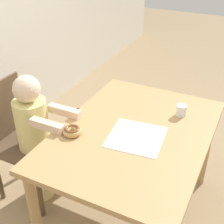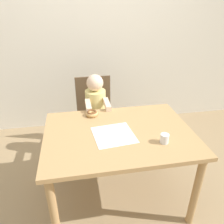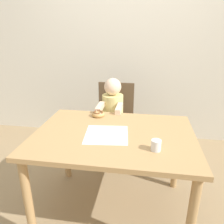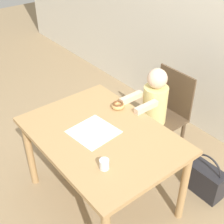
{
  "view_description": "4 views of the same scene",
  "coord_description": "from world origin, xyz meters",
  "px_view_note": "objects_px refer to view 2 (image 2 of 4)",
  "views": [
    {
      "loc": [
        -1.44,
        -0.56,
        1.8
      ],
      "look_at": [
        -0.03,
        0.13,
        0.84
      ],
      "focal_mm": 50.0,
      "sensor_mm": 36.0,
      "label": 1
    },
    {
      "loc": [
        -0.32,
        -1.46,
        1.69
      ],
      "look_at": [
        -0.03,
        0.13,
        0.84
      ],
      "focal_mm": 35.0,
      "sensor_mm": 36.0,
      "label": 2
    },
    {
      "loc": [
        0.22,
        -1.46,
        1.45
      ],
      "look_at": [
        -0.03,
        0.13,
        0.84
      ],
      "focal_mm": 35.0,
      "sensor_mm": 36.0,
      "label": 3
    },
    {
      "loc": [
        1.48,
        -1.08,
        2.19
      ],
      "look_at": [
        -0.03,
        0.13,
        0.84
      ],
      "focal_mm": 50.0,
      "sensor_mm": 36.0,
      "label": 4
    }
  ],
  "objects_px": {
    "chair": "(95,114)",
    "donut": "(92,113)",
    "handbag": "(144,135)",
    "cup": "(165,139)",
    "child_figure": "(96,116)"
  },
  "relations": [
    {
      "from": "chair",
      "to": "donut",
      "type": "relative_size",
      "value": 7.96
    },
    {
      "from": "handbag",
      "to": "cup",
      "type": "xyz_separation_m",
      "value": [
        -0.19,
        -0.95,
        0.61
      ]
    },
    {
      "from": "chair",
      "to": "handbag",
      "type": "height_order",
      "value": "chair"
    },
    {
      "from": "handbag",
      "to": "cup",
      "type": "distance_m",
      "value": 1.15
    },
    {
      "from": "chair",
      "to": "cup",
      "type": "height_order",
      "value": "chair"
    },
    {
      "from": "child_figure",
      "to": "donut",
      "type": "xyz_separation_m",
      "value": [
        -0.07,
        -0.37,
        0.23
      ]
    },
    {
      "from": "child_figure",
      "to": "cup",
      "type": "bearing_deg",
      "value": -64.71
    },
    {
      "from": "child_figure",
      "to": "handbag",
      "type": "distance_m",
      "value": 0.71
    },
    {
      "from": "donut",
      "to": "cup",
      "type": "xyz_separation_m",
      "value": [
        0.49,
        -0.52,
        0.01
      ]
    },
    {
      "from": "child_figure",
      "to": "donut",
      "type": "distance_m",
      "value": 0.44
    },
    {
      "from": "handbag",
      "to": "donut",
      "type": "bearing_deg",
      "value": -147.77
    },
    {
      "from": "chair",
      "to": "donut",
      "type": "xyz_separation_m",
      "value": [
        -0.07,
        -0.5,
        0.28
      ]
    },
    {
      "from": "child_figure",
      "to": "cup",
      "type": "height_order",
      "value": "child_figure"
    },
    {
      "from": "chair",
      "to": "child_figure",
      "type": "bearing_deg",
      "value": -90.0
    },
    {
      "from": "donut",
      "to": "cup",
      "type": "bearing_deg",
      "value": -46.53
    }
  ]
}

